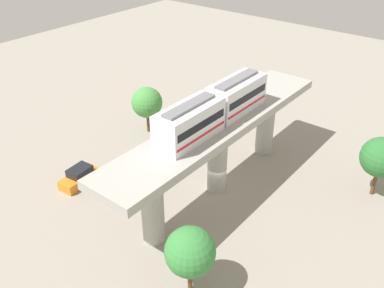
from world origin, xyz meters
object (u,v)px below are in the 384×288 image
(parked_car_orange, at_px, (80,177))
(tree_far_corner, at_px, (190,252))
(parked_car_red, at_px, (138,165))
(tree_mid_lot, at_px, (381,158))
(tree_near_viaduct, at_px, (147,103))
(train, at_px, (214,108))
(parked_car_white, at_px, (204,141))

(parked_car_orange, bearing_deg, tree_far_corner, -17.07)
(parked_car_red, distance_m, parked_car_orange, 6.10)
(parked_car_orange, height_order, tree_mid_lot, tree_mid_lot)
(tree_near_viaduct, distance_m, tree_mid_lot, 26.30)
(train, height_order, tree_far_corner, train)
(parked_car_orange, height_order, tree_far_corner, tree_far_corner)
(parked_car_orange, xyz_separation_m, tree_near_viaduct, (-2.03, 12.19, 3.16))
(parked_car_red, xyz_separation_m, parked_car_white, (2.31, 8.41, 0.00))
(parked_car_red, bearing_deg, train, 18.11)
(parked_car_red, bearing_deg, parked_car_white, 79.64)
(parked_car_orange, bearing_deg, tree_mid_lot, 29.53)
(parked_car_red, distance_m, tree_mid_lot, 23.96)
(parked_car_orange, distance_m, parked_car_white, 14.68)
(parked_car_orange, relative_size, parked_car_white, 1.01)
(parked_car_orange, xyz_separation_m, tree_far_corner, (17.23, -3.50, 3.13))
(train, xyz_separation_m, tree_near_viaduct, (-13.44, 5.08, -5.36))
(tree_near_viaduct, bearing_deg, tree_mid_lot, 10.06)
(parked_car_white, bearing_deg, tree_far_corner, -58.82)
(tree_far_corner, bearing_deg, tree_near_viaduct, 140.82)
(parked_car_red, distance_m, tree_near_viaduct, 9.27)
(tree_near_viaduct, height_order, tree_mid_lot, tree_mid_lot)
(parked_car_orange, height_order, tree_near_viaduct, tree_near_viaduct)
(parked_car_orange, bearing_deg, parked_car_red, 52.92)
(train, bearing_deg, parked_car_red, -166.90)
(parked_car_orange, distance_m, tree_far_corner, 17.85)
(tree_far_corner, bearing_deg, tree_mid_lot, 71.88)
(parked_car_white, bearing_deg, parked_car_red, -108.63)
(parked_car_orange, relative_size, tree_far_corner, 0.76)
(train, distance_m, parked_car_white, 12.23)
(train, xyz_separation_m, tree_far_corner, (5.81, -10.61, -5.39))
(train, height_order, tree_mid_lot, train)
(parked_car_orange, relative_size, tree_mid_lot, 0.70)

